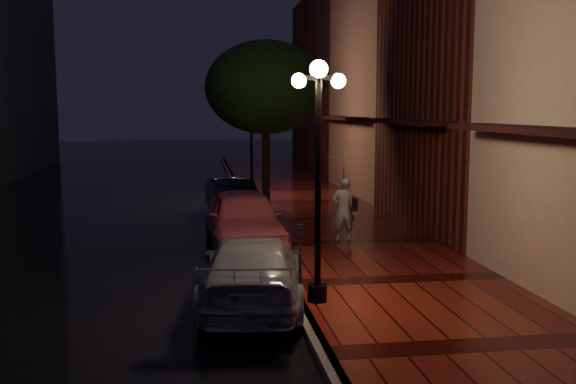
{
  "coord_description": "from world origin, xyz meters",
  "views": [
    {
      "loc": [
        -1.77,
        -16.11,
        3.61
      ],
      "look_at": [
        0.63,
        0.78,
        1.4
      ],
      "focal_mm": 40.0,
      "sensor_mm": 36.0,
      "label": 1
    }
  ],
  "objects_px": {
    "streetlamp_near": "(318,167)",
    "parking_meter": "(300,251)",
    "navy_car": "(233,198)",
    "street_tree": "(266,90)",
    "woman_with_umbrella": "(344,182)",
    "pink_car": "(244,219)",
    "silver_car": "(252,271)",
    "streetlamp_far": "(251,135)"
  },
  "relations": [
    {
      "from": "streetlamp_near",
      "to": "parking_meter",
      "type": "height_order",
      "value": "streetlamp_near"
    },
    {
      "from": "streetlamp_near",
      "to": "navy_car",
      "type": "xyz_separation_m",
      "value": [
        -0.95,
        10.3,
        -1.95
      ]
    },
    {
      "from": "street_tree",
      "to": "navy_car",
      "type": "height_order",
      "value": "street_tree"
    },
    {
      "from": "streetlamp_near",
      "to": "woman_with_umbrella",
      "type": "distance_m",
      "value": 5.65
    },
    {
      "from": "pink_car",
      "to": "silver_car",
      "type": "xyz_separation_m",
      "value": [
        -0.2,
        -4.82,
        -0.13
      ]
    },
    {
      "from": "streetlamp_near",
      "to": "parking_meter",
      "type": "bearing_deg",
      "value": 105.05
    },
    {
      "from": "silver_car",
      "to": "parking_meter",
      "type": "distance_m",
      "value": 1.06
    },
    {
      "from": "streetlamp_near",
      "to": "silver_car",
      "type": "xyz_separation_m",
      "value": [
        -1.15,
        0.39,
        -1.95
      ]
    },
    {
      "from": "streetlamp_far",
      "to": "pink_car",
      "type": "distance_m",
      "value": 9.03
    },
    {
      "from": "street_tree",
      "to": "navy_car",
      "type": "relative_size",
      "value": 1.47
    },
    {
      "from": "pink_car",
      "to": "parking_meter",
      "type": "distance_m",
      "value": 4.53
    },
    {
      "from": "streetlamp_far",
      "to": "silver_car",
      "type": "xyz_separation_m",
      "value": [
        -1.15,
        -13.61,
        -1.95
      ]
    },
    {
      "from": "street_tree",
      "to": "silver_car",
      "type": "xyz_separation_m",
      "value": [
        -1.41,
        -10.6,
        -3.6
      ]
    },
    {
      "from": "streetlamp_far",
      "to": "silver_car",
      "type": "distance_m",
      "value": 13.8
    },
    {
      "from": "streetlamp_far",
      "to": "navy_car",
      "type": "distance_m",
      "value": 4.29
    },
    {
      "from": "pink_car",
      "to": "parking_meter",
      "type": "height_order",
      "value": "pink_car"
    },
    {
      "from": "streetlamp_far",
      "to": "street_tree",
      "type": "relative_size",
      "value": 0.74
    },
    {
      "from": "pink_car",
      "to": "silver_car",
      "type": "relative_size",
      "value": 1.02
    },
    {
      "from": "navy_car",
      "to": "parking_meter",
      "type": "height_order",
      "value": "parking_meter"
    },
    {
      "from": "street_tree",
      "to": "silver_car",
      "type": "relative_size",
      "value": 1.3
    },
    {
      "from": "streetlamp_near",
      "to": "pink_car",
      "type": "xyz_separation_m",
      "value": [
        -0.95,
        5.21,
        -1.82
      ]
    },
    {
      "from": "street_tree",
      "to": "pink_car",
      "type": "distance_m",
      "value": 6.85
    },
    {
      "from": "streetlamp_far",
      "to": "navy_car",
      "type": "xyz_separation_m",
      "value": [
        -0.95,
        -3.7,
        -1.95
      ]
    },
    {
      "from": "pink_car",
      "to": "woman_with_umbrella",
      "type": "height_order",
      "value": "woman_with_umbrella"
    },
    {
      "from": "navy_car",
      "to": "silver_car",
      "type": "xyz_separation_m",
      "value": [
        -0.2,
        -9.91,
        -0.0
      ]
    },
    {
      "from": "streetlamp_near",
      "to": "pink_car",
      "type": "distance_m",
      "value": 5.6
    },
    {
      "from": "silver_car",
      "to": "woman_with_umbrella",
      "type": "bearing_deg",
      "value": -113.28
    },
    {
      "from": "streetlamp_near",
      "to": "streetlamp_far",
      "type": "xyz_separation_m",
      "value": [
        0.0,
        14.0,
        0.0
      ]
    },
    {
      "from": "streetlamp_far",
      "to": "woman_with_umbrella",
      "type": "distance_m",
      "value": 8.9
    },
    {
      "from": "street_tree",
      "to": "pink_car",
      "type": "height_order",
      "value": "street_tree"
    },
    {
      "from": "streetlamp_near",
      "to": "woman_with_umbrella",
      "type": "relative_size",
      "value": 1.83
    },
    {
      "from": "parking_meter",
      "to": "silver_car",
      "type": "bearing_deg",
      "value": -151.98
    },
    {
      "from": "woman_with_umbrella",
      "to": "pink_car",
      "type": "bearing_deg",
      "value": 5.32
    },
    {
      "from": "navy_car",
      "to": "woman_with_umbrella",
      "type": "xyz_separation_m",
      "value": [
        2.66,
        -4.99,
        1.06
      ]
    },
    {
      "from": "navy_car",
      "to": "parking_meter",
      "type": "xyz_separation_m",
      "value": [
        0.75,
        -9.56,
        0.27
      ]
    },
    {
      "from": "pink_car",
      "to": "streetlamp_far",
      "type": "bearing_deg",
      "value": 81.13
    },
    {
      "from": "pink_car",
      "to": "parking_meter",
      "type": "xyz_separation_m",
      "value": [
        0.75,
        -4.46,
        0.15
      ]
    },
    {
      "from": "navy_car",
      "to": "streetlamp_near",
      "type": "bearing_deg",
      "value": -91.87
    },
    {
      "from": "navy_car",
      "to": "silver_car",
      "type": "bearing_deg",
      "value": -98.32
    },
    {
      "from": "silver_car",
      "to": "parking_meter",
      "type": "xyz_separation_m",
      "value": [
        0.95,
        0.36,
        0.28
      ]
    },
    {
      "from": "woman_with_umbrella",
      "to": "parking_meter",
      "type": "relative_size",
      "value": 1.84
    },
    {
      "from": "parking_meter",
      "to": "woman_with_umbrella",
      "type": "bearing_deg",
      "value": 74.94
    }
  ]
}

